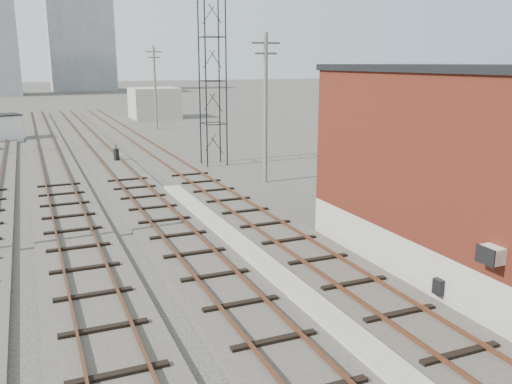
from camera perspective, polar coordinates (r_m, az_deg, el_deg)
ground at (r=63.02m, az=-16.60°, el=6.30°), size 320.00×320.00×0.00m
track_right at (r=42.88m, az=-9.95°, el=3.65°), size 3.20×90.00×0.39m
track_mid_right at (r=42.18m, az=-15.25°, el=3.22°), size 3.20×90.00×0.39m
track_mid_left at (r=41.86m, az=-20.68°, el=2.74°), size 3.20×90.00×0.39m
platform_curb at (r=19.22m, az=1.57°, el=-8.39°), size 0.90×28.00×0.26m
brick_building at (r=20.59m, az=22.12°, el=2.24°), size 6.54×12.20×7.22m
lattice_tower at (r=39.23m, az=-4.63°, el=13.76°), size 1.60×1.60×15.00m
utility_pole_right_a at (r=33.16m, az=1.02°, el=9.18°), size 1.80×0.24×9.00m
utility_pole_right_b at (r=61.74m, az=-10.58°, el=10.97°), size 1.80×0.24×9.00m
apartment_right at (r=153.05m, az=-18.00°, el=15.01°), size 16.00×12.00×26.00m
shed_right at (r=74.14m, az=-10.64°, el=9.19°), size 6.00×6.00×4.00m
switch_stand at (r=41.54m, az=-14.48°, el=3.80°), size 0.39×0.39×1.27m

